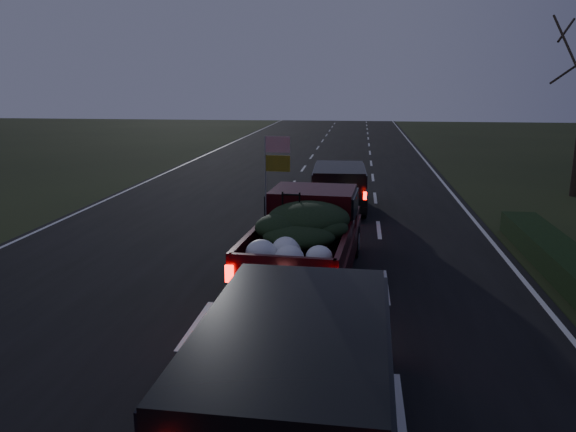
# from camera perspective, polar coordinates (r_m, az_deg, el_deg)

# --- Properties ---
(ground) EXTENTS (120.00, 120.00, 0.00)m
(ground) POSITION_cam_1_polar(r_m,az_deg,el_deg) (10.81, -9.35, -10.91)
(ground) COLOR black
(ground) RESTS_ON ground
(road_asphalt) EXTENTS (14.00, 120.00, 0.02)m
(road_asphalt) POSITION_cam_1_polar(r_m,az_deg,el_deg) (10.80, -9.36, -10.86)
(road_asphalt) COLOR black
(road_asphalt) RESTS_ON ground
(pickup_truck) EXTENTS (2.48, 5.68, 2.91)m
(pickup_truck) POSITION_cam_1_polar(r_m,az_deg,el_deg) (12.84, 1.92, -1.65)
(pickup_truck) COLOR #36070C
(pickup_truck) RESTS_ON ground
(lead_suv) EXTENTS (2.00, 4.47, 1.27)m
(lead_suv) POSITION_cam_1_polar(r_m,az_deg,el_deg) (20.07, 5.22, 3.36)
(lead_suv) COLOR black
(lead_suv) RESTS_ON ground
(rear_suv) EXTENTS (2.44, 5.24, 1.49)m
(rear_suv) POSITION_cam_1_polar(r_m,az_deg,el_deg) (6.73, 0.67, -15.73)
(rear_suv) COLOR black
(rear_suv) RESTS_ON ground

